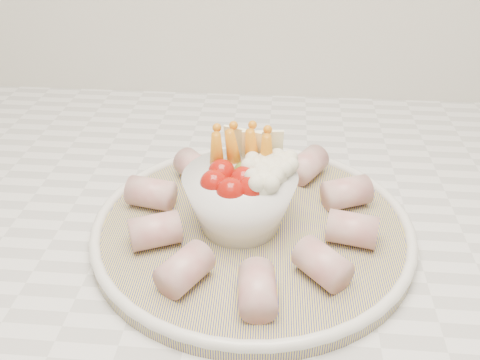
{
  "coord_description": "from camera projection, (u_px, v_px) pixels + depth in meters",
  "views": [
    {
      "loc": [
        0.02,
        0.89,
        1.29
      ],
      "look_at": [
        -0.02,
        1.35,
        0.99
      ],
      "focal_mm": 40.0,
      "sensor_mm": 36.0,
      "label": 1
    }
  ],
  "objects": [
    {
      "name": "veggie_bowl",
      "position": [
        243.0,
        193.0,
        0.56
      ],
      "size": [
        0.12,
        0.12,
        0.1
      ],
      "color": "white",
      "rests_on": "serving_platter"
    },
    {
      "name": "serving_platter",
      "position": [
        253.0,
        227.0,
        0.59
      ],
      "size": [
        0.36,
        0.36,
        0.02
      ],
      "color": "navy",
      "rests_on": "kitchen_counter"
    },
    {
      "name": "cured_meat_rolls",
      "position": [
        252.0,
        211.0,
        0.58
      ],
      "size": [
        0.28,
        0.28,
        0.03
      ],
      "color": "#AA4E4E",
      "rests_on": "serving_platter"
    }
  ]
}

